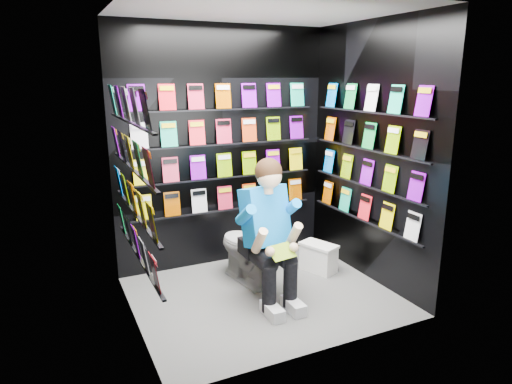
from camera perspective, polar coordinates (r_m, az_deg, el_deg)
name	(u,v)px	position (r m, az deg, el deg)	size (l,w,h in m)	color
floor	(263,296)	(4.52, 0.88, -12.87)	(2.40, 2.40, 0.00)	#62615F
ceiling	(264,9)	(4.06, 1.03, 21.88)	(2.40, 2.40, 0.00)	white
wall_back	(223,148)	(5.00, -4.13, 5.46)	(2.40, 0.04, 2.60)	black
wall_front	(326,188)	(3.25, 8.76, 0.50)	(2.40, 0.04, 2.60)	black
wall_left	(127,176)	(3.73, -15.82, 1.93)	(0.04, 2.00, 2.60)	black
wall_right	(371,154)	(4.74, 14.13, 4.58)	(0.04, 2.00, 2.60)	black
comics_back	(224,148)	(4.97, -4.01, 5.47)	(2.10, 0.06, 1.37)	red
comics_left	(131,175)	(3.74, -15.37, 2.05)	(0.06, 1.70, 1.37)	red
comics_right	(368,154)	(4.72, 13.85, 4.62)	(0.06, 1.70, 1.37)	red
toilet	(248,247)	(4.70, -1.07, -6.89)	(0.42, 0.75, 0.73)	silver
longbox	(318,259)	(5.05, 7.81, -8.24)	(0.21, 0.37, 0.28)	white
longbox_lid	(319,245)	(4.99, 7.87, -6.60)	(0.22, 0.39, 0.03)	white
reader	(264,217)	(4.23, 1.02, -3.16)	(0.56, 0.82, 1.50)	#0575DA
held_comic	(282,252)	(4.01, 3.24, -7.47)	(0.24, 0.01, 0.17)	green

